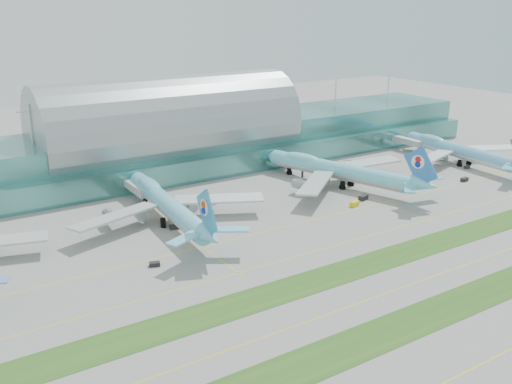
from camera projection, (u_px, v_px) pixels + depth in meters
ground at (358, 271)px, 165.11m from camera, size 700.00×700.00×0.00m
terminal at (170, 140)px, 263.63m from camera, size 340.00×69.10×36.00m
grass_strip_near at (435, 313)px, 142.71m from camera, size 420.00×12.00×0.08m
grass_strip_far at (354, 268)px, 166.69m from camera, size 420.00×12.00×0.08m
taxiline_a at (506, 352)px, 126.73m from camera, size 420.00×0.35×0.01m
taxiline_b at (394, 290)px, 153.91m from camera, size 420.00×0.35×0.01m
taxiline_c at (319, 250)px, 179.49m from camera, size 420.00×0.35×0.01m
taxiline_d at (279, 228)px, 197.08m from camera, size 420.00×0.35×0.01m
airliner_b at (166, 203)px, 201.23m from camera, size 71.25×81.09×22.31m
airliner_c at (338, 169)px, 241.84m from camera, size 70.32×81.51×22.96m
airliner_d at (458, 150)px, 275.94m from camera, size 69.68×79.36×21.83m
gse_c at (155, 264)px, 168.26m from camera, size 3.56×2.72×1.22m
gse_d at (175, 227)px, 196.25m from camera, size 4.17×2.64×1.46m
gse_e at (355, 204)px, 218.64m from camera, size 4.34×2.79×1.82m
gse_f at (363, 197)px, 225.63m from camera, size 4.42×2.98×1.83m
gse_g at (464, 179)px, 249.46m from camera, size 3.95×2.29×1.63m
gse_h at (467, 167)px, 268.69m from camera, size 3.21×1.97×1.52m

